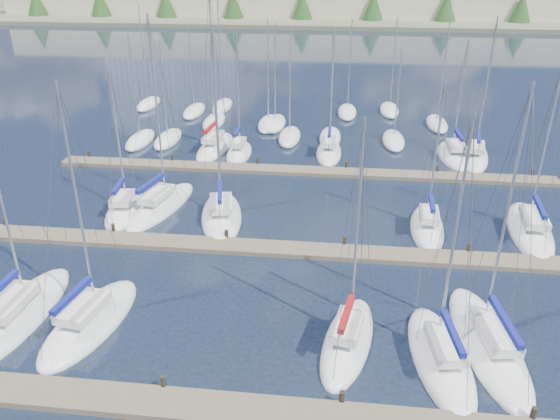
# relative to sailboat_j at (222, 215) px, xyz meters

# --- Properties ---
(ground) EXTENTS (400.00, 400.00, 0.00)m
(ground) POSITION_rel_sailboat_j_xyz_m (5.10, 39.62, -0.18)
(ground) COLOR #1A2334
(ground) RESTS_ON ground
(dock_near) EXTENTS (44.00, 1.93, 1.10)m
(dock_near) POSITION_rel_sailboat_j_xyz_m (5.10, -18.37, -0.03)
(dock_near) COLOR #6B5E4C
(dock_near) RESTS_ON ground
(dock_mid) EXTENTS (44.00, 1.93, 1.10)m
(dock_mid) POSITION_rel_sailboat_j_xyz_m (5.10, -4.37, -0.03)
(dock_mid) COLOR #6B5E4C
(dock_mid) RESTS_ON ground
(dock_far) EXTENTS (44.00, 1.93, 1.10)m
(dock_far) POSITION_rel_sailboat_j_xyz_m (5.10, 9.63, -0.03)
(dock_far) COLOR #6B5E4C
(dock_far) RESTS_ON ground
(sailboat_j) EXTENTS (4.60, 8.91, 14.18)m
(sailboat_j) POSITION_rel_sailboat_j_xyz_m (0.00, 0.00, 0.00)
(sailboat_j) COLOR white
(sailboat_j) RESTS_ON ground
(sailboat_r) EXTENTS (4.01, 8.58, 13.56)m
(sailboat_r) POSITION_rel_sailboat_j_xyz_m (21.20, 14.88, 0.01)
(sailboat_r) COLOR white
(sailboat_r) RESTS_ON ground
(sailboat_q) EXTENTS (3.00, 7.88, 11.44)m
(sailboat_q) POSITION_rel_sailboat_j_xyz_m (19.25, 15.09, -0.01)
(sailboat_q) COLOR white
(sailboat_q) RESTS_ON ground
(sailboat_m) EXTENTS (3.88, 9.48, 12.75)m
(sailboat_m) POSITION_rel_sailboat_j_xyz_m (22.06, 0.29, -0.01)
(sailboat_m) COLOR white
(sailboat_m) RESTS_ON ground
(sailboat_d) EXTENTS (3.67, 7.76, 12.39)m
(sailboat_d) POSITION_rel_sailboat_j_xyz_m (9.35, -13.21, 0.01)
(sailboat_d) COLOR white
(sailboat_d) RESTS_ON ground
(sailboat_n) EXTENTS (3.31, 9.04, 15.80)m
(sailboat_n) POSITION_rel_sailboat_j_xyz_m (-3.88, 14.94, 0.01)
(sailboat_n) COLOR white
(sailboat_n) RESTS_ON ground
(sailboat_p) EXTENTS (2.44, 7.23, 12.45)m
(sailboat_p) POSITION_rel_sailboat_j_xyz_m (7.43, 14.72, 0.01)
(sailboat_p) COLOR white
(sailboat_p) RESTS_ON ground
(sailboat_e) EXTENTS (3.52, 8.37, 12.99)m
(sailboat_e) POSITION_rel_sailboat_j_xyz_m (13.83, -14.01, 0.00)
(sailboat_e) COLOR white
(sailboat_e) RESTS_ON ground
(sailboat_h) EXTENTS (3.32, 6.99, 11.62)m
(sailboat_h) POSITION_rel_sailboat_j_xyz_m (-7.43, 0.05, -0.00)
(sailboat_h) COLOR white
(sailboat_h) RESTS_ON ground
(sailboat_c) EXTENTS (4.25, 8.51, 13.57)m
(sailboat_c) POSITION_rel_sailboat_j_xyz_m (-4.29, -13.22, -0.00)
(sailboat_c) COLOR white
(sailboat_c) RESTS_ON ground
(sailboat_l) EXTENTS (2.81, 7.27, 11.10)m
(sailboat_l) POSITION_rel_sailboat_j_xyz_m (14.91, -0.16, -0.00)
(sailboat_l) COLOR white
(sailboat_l) RESTS_ON ground
(sailboat_b) EXTENTS (3.23, 9.59, 12.97)m
(sailboat_b) POSITION_rel_sailboat_j_xyz_m (-8.38, -13.10, -0.01)
(sailboat_b) COLOR white
(sailboat_b) RESTS_ON ground
(sailboat_o) EXTENTS (2.36, 6.28, 12.05)m
(sailboat_o) POSITION_rel_sailboat_j_xyz_m (-1.17, 13.52, 0.01)
(sailboat_o) COLOR white
(sailboat_o) RESTS_ON ground
(sailboat_f) EXTENTS (3.83, 10.11, 13.91)m
(sailboat_f) POSITION_rel_sailboat_j_xyz_m (16.37, -12.63, -0.01)
(sailboat_f) COLOR white
(sailboat_f) RESTS_ON ground
(sailboat_i) EXTENTS (4.48, 9.54, 14.88)m
(sailboat_i) POSITION_rel_sailboat_j_xyz_m (-4.96, 1.08, 0.01)
(sailboat_i) COLOR white
(sailboat_i) RESTS_ON ground
(distant_boats) EXTENTS (36.93, 20.75, 13.30)m
(distant_boats) POSITION_rel_sailboat_j_xyz_m (0.76, 23.38, 0.11)
(distant_boats) COLOR #9EA0A5
(distant_boats) RESTS_ON ground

